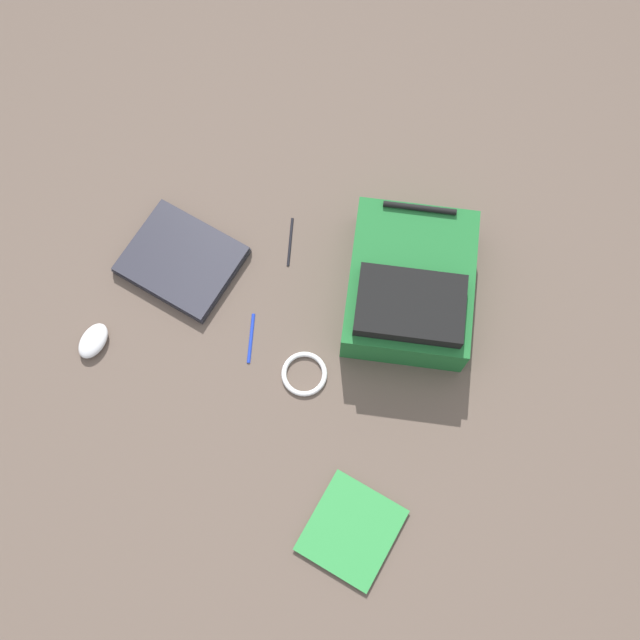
{
  "coord_description": "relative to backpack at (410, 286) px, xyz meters",
  "views": [
    {
      "loc": [
        0.23,
        -0.56,
        1.94
      ],
      "look_at": [
        0.01,
        0.03,
        0.02
      ],
      "focal_mm": 41.73,
      "sensor_mm": 36.0,
      "label": 1
    }
  ],
  "objects": [
    {
      "name": "ground_plane",
      "position": [
        -0.21,
        -0.19,
        -0.08
      ],
      "size": [
        3.84,
        3.84,
        0.0
      ],
      "primitive_type": "plane",
      "color": "brown"
    },
    {
      "name": "backpack",
      "position": [
        0.0,
        0.0,
        0.0
      ],
      "size": [
        0.41,
        0.48,
        0.18
      ],
      "color": "#1E662D",
      "rests_on": "ground_plane"
    },
    {
      "name": "laptop",
      "position": [
        -0.63,
        -0.13,
        -0.06
      ],
      "size": [
        0.34,
        0.3,
        0.03
      ],
      "color": "#24242C",
      "rests_on": "ground_plane"
    },
    {
      "name": "book_comic",
      "position": [
        0.07,
        -0.64,
        -0.07
      ],
      "size": [
        0.24,
        0.26,
        0.01
      ],
      "color": "silver",
      "rests_on": "ground_plane"
    },
    {
      "name": "computer_mouse",
      "position": [
        -0.75,
        -0.43,
        -0.06
      ],
      "size": [
        0.08,
        0.11,
        0.03
      ],
      "primitive_type": "ellipsoid",
      "rotation": [
        0.0,
        0.0,
        -0.09
      ],
      "color": "silver",
      "rests_on": "ground_plane"
    },
    {
      "name": "cable_coil",
      "position": [
        -0.19,
        -0.31,
        -0.07
      ],
      "size": [
        0.12,
        0.12,
        0.01
      ],
      "primitive_type": "torus",
      "color": "silver",
      "rests_on": "ground_plane"
    },
    {
      "name": "pen_black",
      "position": [
        -0.36,
        0.04,
        -0.08
      ],
      "size": [
        0.05,
        0.14,
        0.01
      ],
      "primitive_type": "cylinder",
      "rotation": [
        1.57,
        0.0,
        0.29
      ],
      "color": "black",
      "rests_on": "ground_plane"
    },
    {
      "name": "pen_blue",
      "position": [
        -0.36,
        -0.27,
        -0.07
      ],
      "size": [
        0.05,
        0.14,
        0.01
      ],
      "primitive_type": "cylinder",
      "rotation": [
        1.57,
        0.0,
        0.29
      ],
      "color": "#1933B2",
      "rests_on": "ground_plane"
    }
  ]
}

